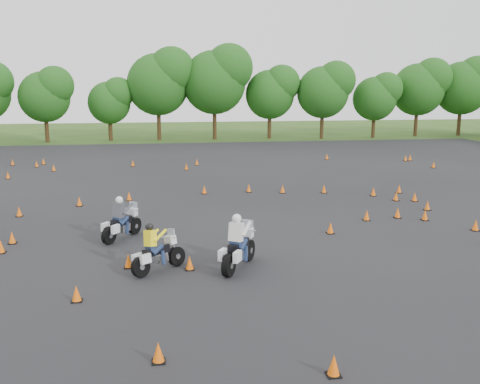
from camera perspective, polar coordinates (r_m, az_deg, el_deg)
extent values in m
plane|color=#2D5119|center=(20.89, 1.68, -5.36)|extent=(140.00, 140.00, 0.00)
plane|color=black|center=(26.62, -0.66, -1.69)|extent=(62.00, 62.00, 0.00)
cone|color=#F4610A|center=(30.59, 8.94, 0.32)|extent=(0.26, 0.26, 0.45)
cone|color=#F4610A|center=(17.85, -5.40, -7.57)|extent=(0.26, 0.26, 0.45)
cone|color=#F4610A|center=(21.34, -24.16, -5.38)|extent=(0.26, 0.26, 0.45)
cone|color=#F4610A|center=(22.32, 9.63, -3.82)|extent=(0.26, 0.26, 0.45)
cone|color=#F4610A|center=(31.53, 16.61, 0.31)|extent=(0.26, 0.26, 0.45)
cone|color=#F4610A|center=(11.93, 9.97, -17.78)|extent=(0.26, 0.26, 0.45)
cone|color=#F4610A|center=(22.42, -23.14, -4.52)|extent=(0.26, 0.26, 0.45)
cone|color=#F4610A|center=(28.84, -11.75, -0.45)|extent=(0.26, 0.26, 0.45)
cone|color=#F4610A|center=(30.31, 14.04, 0.01)|extent=(0.26, 0.26, 0.45)
cone|color=#F4610A|center=(20.04, -0.45, -5.40)|extent=(0.26, 0.26, 0.45)
cone|color=#F4610A|center=(25.61, 16.46, -2.17)|extent=(0.26, 0.26, 0.45)
cone|color=#F4610A|center=(45.09, 17.25, 3.47)|extent=(0.26, 0.26, 0.45)
cone|color=#F4610A|center=(24.77, 13.36, -2.45)|extent=(0.26, 0.26, 0.45)
cone|color=#F4610A|center=(24.50, 23.83, -3.28)|extent=(0.26, 0.26, 0.45)
cone|color=#F4610A|center=(44.53, 9.25, 3.73)|extent=(0.26, 0.26, 0.45)
cone|color=#F4610A|center=(41.97, 19.94, 2.74)|extent=(0.26, 0.26, 0.45)
cone|color=#F4610A|center=(26.85, -22.50, -1.96)|extent=(0.26, 0.26, 0.45)
cone|color=#F4610A|center=(30.06, -3.83, 0.24)|extent=(0.26, 0.26, 0.45)
cone|color=#F4610A|center=(38.73, -5.75, 2.70)|extent=(0.26, 0.26, 0.45)
cone|color=#F4610A|center=(40.19, -19.26, 2.44)|extent=(0.26, 0.26, 0.45)
cone|color=#F4610A|center=(30.30, 4.56, 0.31)|extent=(0.26, 0.26, 0.45)
cone|color=#F4610A|center=(12.38, -8.71, -16.58)|extent=(0.26, 0.26, 0.45)
cone|color=#F4610A|center=(29.52, 18.13, -0.51)|extent=(0.26, 0.26, 0.45)
cone|color=#F4610A|center=(43.88, -20.23, 3.07)|extent=(0.26, 0.26, 0.45)
cone|color=#F4610A|center=(37.95, -23.53, 1.63)|extent=(0.26, 0.26, 0.45)
cone|color=#F4610A|center=(15.99, -17.05, -10.35)|extent=(0.26, 0.26, 0.45)
cone|color=#F4610A|center=(42.65, -20.88, 2.81)|extent=(0.26, 0.26, 0.45)
cone|color=#F4610A|center=(44.30, -23.10, 2.93)|extent=(0.26, 0.26, 0.45)
cone|color=#F4610A|center=(45.49, 17.69, 3.50)|extent=(0.26, 0.26, 0.45)
cone|color=#F4610A|center=(18.34, -11.82, -7.25)|extent=(0.26, 0.26, 0.45)
cone|color=#F4610A|center=(29.38, 16.30, -0.46)|extent=(0.26, 0.26, 0.45)
cone|color=#F4610A|center=(40.97, -4.63, 3.19)|extent=(0.26, 0.26, 0.45)
cone|color=#F4610A|center=(41.05, -11.36, 3.02)|extent=(0.26, 0.26, 0.45)
cone|color=#F4610A|center=(28.15, -16.78, -0.99)|extent=(0.26, 0.26, 0.45)
cone|color=#F4610A|center=(30.44, 0.94, 0.40)|extent=(0.26, 0.26, 0.45)
cone|color=#F4610A|center=(25.53, 19.13, -2.37)|extent=(0.26, 0.26, 0.45)
cone|color=#F4610A|center=(27.61, 19.37, -1.39)|extent=(0.26, 0.26, 0.45)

